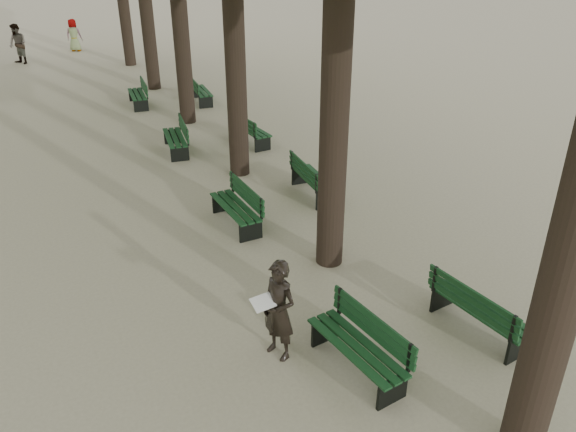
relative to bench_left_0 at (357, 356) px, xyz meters
name	(u,v)px	position (x,y,z in m)	size (l,w,h in m)	color
ground	(338,382)	(-0.37, -0.11, -0.27)	(120.00, 120.00, 0.00)	tan
bench_left_0	(357,356)	(0.00, 0.00, 0.00)	(0.81, 1.86, 0.92)	black
bench_left_1	(236,214)	(0.00, 5.11, 0.00)	(0.65, 1.82, 0.92)	black
bench_left_2	(176,143)	(0.00, 10.20, 0.00)	(0.79, 1.86, 0.92)	black
bench_left_3	(138,99)	(0.00, 15.56, 0.00)	(0.72, 1.84, 0.92)	black
bench_right_0	(479,318)	(2.27, -0.06, 0.00)	(0.79, 1.86, 0.92)	black
bench_right_1	(313,185)	(2.27, 5.77, 0.00)	(0.70, 1.84, 0.92)	black
bench_right_2	(251,135)	(2.27, 9.96, 0.00)	(0.75, 1.85, 0.92)	black
bench_right_3	(201,96)	(2.27, 15.00, 0.00)	(0.72, 1.84, 0.92)	black
man_with_map	(279,310)	(-0.89, 0.81, 0.56)	(0.71, 0.74, 1.65)	black
pedestrian_d	(74,35)	(-0.86, 27.67, 0.56)	(0.81, 0.33, 1.66)	#262628
pedestrian_a	(18,44)	(-3.66, 25.42, 0.67)	(0.91, 0.37, 1.87)	#262628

